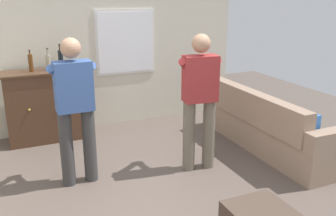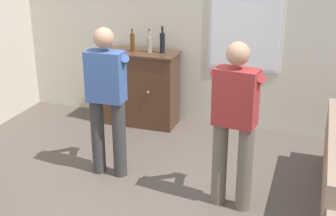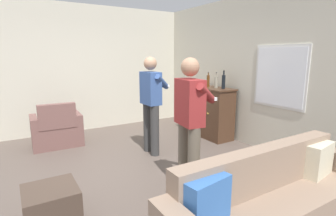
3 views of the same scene
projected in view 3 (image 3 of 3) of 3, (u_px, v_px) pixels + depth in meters
ground at (120, 173)px, 3.86m from camera, size 10.40×10.40×0.00m
wall_back_with_window at (251, 72)px, 4.92m from camera, size 5.20×0.15×2.80m
wall_side_left at (74, 69)px, 5.81m from camera, size 0.12×5.20×2.80m
couch at (274, 205)px, 2.45m from camera, size 0.57×2.39×0.84m
armchair at (57, 131)px, 4.98m from camera, size 0.68×0.90×0.85m
sideboard_cabinet at (210, 112)px, 5.52m from camera, size 1.07×0.49×1.05m
bottle_wine_green at (224, 81)px, 5.14m from camera, size 0.07×0.07×0.36m
bottle_liquor_amber at (216, 82)px, 5.29m from camera, size 0.07×0.07×0.32m
bottle_spirits_clear at (208, 81)px, 5.48m from camera, size 0.06×0.06×0.31m
ottoman at (51, 205)px, 2.71m from camera, size 0.52×0.52×0.37m
person_standing_left at (151, 101)px, 4.49m from camera, size 0.56×0.48×1.68m
person_standing_right at (190, 120)px, 3.16m from camera, size 0.55×0.50×1.68m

